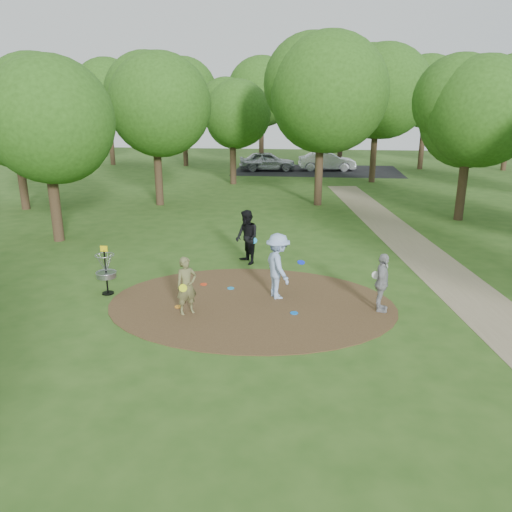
# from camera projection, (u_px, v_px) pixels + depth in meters

# --- Properties ---
(ground) EXTENTS (100.00, 100.00, 0.00)m
(ground) POSITION_uv_depth(u_px,v_px,m) (251.00, 304.00, 14.62)
(ground) COLOR #2D5119
(ground) RESTS_ON ground
(dirt_clearing) EXTENTS (8.40, 8.40, 0.02)m
(dirt_clearing) POSITION_uv_depth(u_px,v_px,m) (251.00, 303.00, 14.62)
(dirt_clearing) COLOR #47301C
(dirt_clearing) RESTS_ON ground
(footpath) EXTENTS (7.55, 39.89, 0.01)m
(footpath) POSITION_uv_depth(u_px,v_px,m) (462.00, 288.00, 15.82)
(footpath) COLOR #8C7A5B
(footpath) RESTS_ON ground
(parking_lot) EXTENTS (14.00, 8.00, 0.01)m
(parking_lot) POSITION_uv_depth(u_px,v_px,m) (317.00, 170.00, 42.88)
(parking_lot) COLOR black
(parking_lot) RESTS_ON ground
(player_observer_with_disc) EXTENTS (0.72, 0.68, 1.65)m
(player_observer_with_disc) POSITION_uv_depth(u_px,v_px,m) (187.00, 286.00, 13.71)
(player_observer_with_disc) COLOR brown
(player_observer_with_disc) RESTS_ON ground
(player_throwing_with_disc) EXTENTS (1.44, 1.48, 1.99)m
(player_throwing_with_disc) POSITION_uv_depth(u_px,v_px,m) (278.00, 266.00, 14.80)
(player_throwing_with_disc) COLOR #97B3E2
(player_throwing_with_disc) RESTS_ON ground
(player_walking_with_disc) EXTENTS (1.15, 1.21, 1.97)m
(player_walking_with_disc) POSITION_uv_depth(u_px,v_px,m) (247.00, 237.00, 18.00)
(player_walking_with_disc) COLOR black
(player_walking_with_disc) RESTS_ON ground
(player_waiting_with_disc) EXTENTS (0.59, 1.05, 1.69)m
(player_waiting_with_disc) POSITION_uv_depth(u_px,v_px,m) (382.00, 283.00, 13.88)
(player_waiting_with_disc) COLOR #98989B
(player_waiting_with_disc) RESTS_ON ground
(disc_ground_cyan) EXTENTS (0.22, 0.22, 0.02)m
(disc_ground_cyan) POSITION_uv_depth(u_px,v_px,m) (231.00, 288.00, 15.76)
(disc_ground_cyan) COLOR #198ACF
(disc_ground_cyan) RESTS_ON dirt_clearing
(disc_ground_blue) EXTENTS (0.22, 0.22, 0.02)m
(disc_ground_blue) POSITION_uv_depth(u_px,v_px,m) (294.00, 313.00, 13.92)
(disc_ground_blue) COLOR blue
(disc_ground_blue) RESTS_ON dirt_clearing
(disc_ground_red) EXTENTS (0.22, 0.22, 0.02)m
(disc_ground_red) POSITION_uv_depth(u_px,v_px,m) (204.00, 284.00, 16.11)
(disc_ground_red) COLOR red
(disc_ground_red) RESTS_ON dirt_clearing
(car_left) EXTENTS (5.01, 2.65, 1.62)m
(car_left) POSITION_uv_depth(u_px,v_px,m) (267.00, 161.00, 42.53)
(car_left) COLOR #ABAFB3
(car_left) RESTS_ON ground
(car_right) EXTENTS (4.96, 2.12, 1.59)m
(car_right) POSITION_uv_depth(u_px,v_px,m) (327.00, 161.00, 42.52)
(car_right) COLOR #B6B8BE
(car_right) RESTS_ON ground
(disc_ground_orange) EXTENTS (0.22, 0.22, 0.02)m
(disc_ground_orange) POSITION_uv_depth(u_px,v_px,m) (178.00, 307.00, 14.35)
(disc_ground_orange) COLOR orange
(disc_ground_orange) RESTS_ON dirt_clearing
(disc_golf_basket) EXTENTS (0.63, 0.63, 1.54)m
(disc_golf_basket) POSITION_uv_depth(u_px,v_px,m) (106.00, 267.00, 15.13)
(disc_golf_basket) COLOR black
(disc_golf_basket) RESTS_ON ground
(tree_ring) EXTENTS (37.00, 45.70, 9.39)m
(tree_ring) POSITION_uv_depth(u_px,v_px,m) (320.00, 112.00, 22.39)
(tree_ring) COLOR #332316
(tree_ring) RESTS_ON ground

